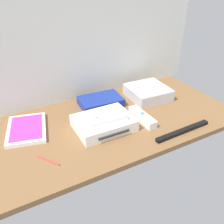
# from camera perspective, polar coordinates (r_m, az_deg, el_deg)

# --- Properties ---
(ground_plane) EXTENTS (1.00, 0.48, 0.02)m
(ground_plane) POSITION_cam_1_polar(r_m,az_deg,el_deg) (0.98, -0.00, -2.51)
(ground_plane) COLOR brown
(ground_plane) RESTS_ON ground
(back_wall) EXTENTS (1.10, 0.01, 0.64)m
(back_wall) POSITION_cam_1_polar(r_m,az_deg,el_deg) (1.06, -6.78, 19.35)
(back_wall) COLOR silver
(back_wall) RESTS_ON ground
(game_console) EXTENTS (0.21, 0.17, 0.04)m
(game_console) POSITION_cam_1_polar(r_m,az_deg,el_deg) (0.92, -1.92, -2.56)
(game_console) COLOR white
(game_console) RESTS_ON ground_plane
(mini_computer) EXTENTS (0.18, 0.18, 0.05)m
(mini_computer) POSITION_cam_1_polar(r_m,az_deg,el_deg) (1.14, 8.29, 4.54)
(mini_computer) COLOR silver
(mini_computer) RESTS_ON ground_plane
(game_case) EXTENTS (0.18, 0.22, 0.02)m
(game_case) POSITION_cam_1_polar(r_m,az_deg,el_deg) (0.97, -19.07, -3.71)
(game_case) COLOR white
(game_case) RESTS_ON ground_plane
(network_router) EXTENTS (0.19, 0.13, 0.03)m
(network_router) POSITION_cam_1_polar(r_m,az_deg,el_deg) (1.08, -2.62, 2.46)
(network_router) COLOR navy
(network_router) RESTS_ON ground_plane
(remote_wand) EXTENTS (0.04, 0.15, 0.03)m
(remote_wand) POSITION_cam_1_polar(r_m,az_deg,el_deg) (0.97, 6.96, -1.17)
(remote_wand) COLOR white
(remote_wand) RESTS_ON ground_plane
(remote_classic_pad) EXTENTS (0.15, 0.09, 0.02)m
(remote_classic_pad) POSITION_cam_1_polar(r_m,az_deg,el_deg) (0.89, -1.54, -1.20)
(remote_classic_pad) COLOR white
(remote_classic_pad) RESTS_ON game_console
(sensor_bar) EXTENTS (0.24, 0.02, 0.01)m
(sensor_bar) POSITION_cam_1_polar(r_m,az_deg,el_deg) (0.94, 16.01, -4.22)
(sensor_bar) COLOR black
(sensor_bar) RESTS_ON ground_plane
(stylus_pen) EXTENTS (0.06, 0.08, 0.01)m
(stylus_pen) POSITION_cam_1_polar(r_m,az_deg,el_deg) (0.81, -14.55, -10.62)
(stylus_pen) COLOR red
(stylus_pen) RESTS_ON ground_plane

